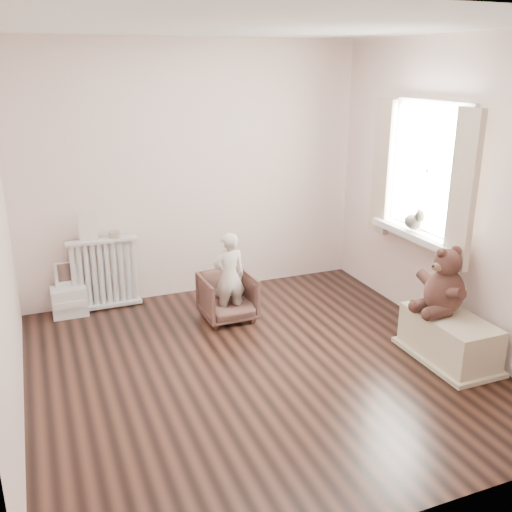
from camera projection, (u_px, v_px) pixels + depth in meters
name	position (u px, v px, depth m)	size (l,w,h in m)	color
floor	(259.00, 367.00, 4.67)	(3.60, 3.60, 0.01)	black
ceiling	(260.00, 25.00, 3.83)	(3.60, 3.60, 0.01)	white
back_wall	(193.00, 172.00, 5.83)	(3.60, 0.02, 2.60)	white
front_wall	(405.00, 302.00, 2.66)	(3.60, 0.02, 2.60)	white
right_wall	(454.00, 193.00, 4.88)	(0.02, 3.60, 2.60)	white
window	(430.00, 171.00, 5.08)	(0.03, 0.90, 1.10)	white
window_sill	(415.00, 234.00, 5.24)	(0.22, 1.10, 0.06)	silver
curtain_left	(463.00, 191.00, 4.56)	(0.06, 0.26, 1.30)	beige
curtain_right	(382.00, 168.00, 5.56)	(0.06, 0.26, 1.30)	beige
radiator	(104.00, 272.00, 5.67)	(0.69, 0.13, 0.73)	silver
paper_doll	(88.00, 226.00, 5.47)	(0.17, 0.02, 0.29)	beige
tin_a	(115.00, 235.00, 5.60)	(0.11, 0.11, 0.07)	#A59E8C
toy_vanity	(68.00, 289.00, 5.55)	(0.33, 0.24, 0.53)	silver
armchair	(228.00, 297.00, 5.47)	(0.49, 0.50, 0.45)	brown
child	(229.00, 277.00, 5.35)	(0.32, 0.21, 0.87)	silver
toy_bench	(449.00, 337.00, 4.74)	(0.43, 0.82, 0.38)	beige
teddy_bear	(446.00, 280.00, 4.68)	(0.46, 0.35, 0.56)	#351D18
plush_cat	(414.00, 220.00, 5.21)	(0.16, 0.26, 0.22)	#6C675C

